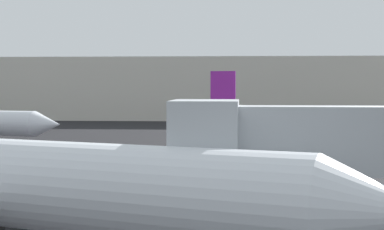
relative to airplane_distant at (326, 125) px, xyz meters
name	(u,v)px	position (x,y,z in m)	size (l,w,h in m)	color
airplane_distant	(326,125)	(0.00, 0.00, 0.00)	(29.35, 25.59, 8.38)	silver
terminal_building	(205,89)	(-15.03, 57.58, 3.29)	(83.03, 19.69, 12.21)	beige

